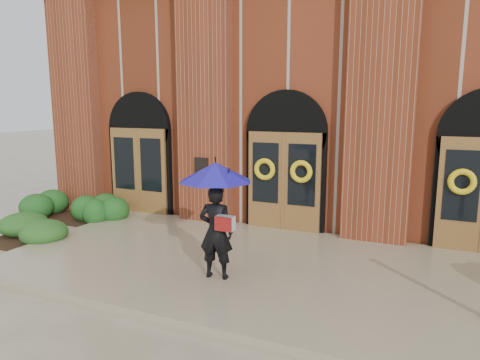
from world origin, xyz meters
The scene contains 6 objects.
ground centered at (0.00, 0.00, 0.00)m, with size 90.00×90.00×0.00m, color tan.
landing centered at (0.00, 0.15, 0.07)m, with size 10.00×5.30×0.15m, color gray.
church_building centered at (0.00, 8.78, 3.50)m, with size 16.20×12.53×7.00m.
man_with_umbrella centered at (-0.15, -0.81, 1.66)m, with size 1.54×1.54×2.16m.
hedge_wall_left centered at (-6.15, 1.70, 0.36)m, with size 2.78×1.11×0.71m, color #1B4B19.
hedge_front_left centered at (-5.62, -0.32, 0.28)m, with size 1.58×1.36×0.56m, color #224F1B.
Camera 1 is at (3.29, -7.54, 3.31)m, focal length 32.00 mm.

